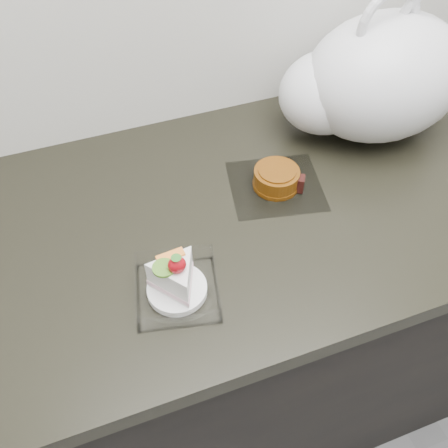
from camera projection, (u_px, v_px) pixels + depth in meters
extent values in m
cube|color=black|center=(281.00, 315.00, 1.34)|extent=(2.00, 0.60, 0.86)
cube|color=black|center=(300.00, 197.00, 1.00)|extent=(2.04, 0.64, 0.04)
cube|color=white|center=(178.00, 292.00, 0.82)|extent=(0.16, 0.16, 0.00)
cylinder|color=white|center=(177.00, 289.00, 0.82)|extent=(0.10, 0.10, 0.01)
ellipsoid|color=red|center=(177.00, 265.00, 0.75)|extent=(0.03, 0.02, 0.03)
cone|color=#2D7223|center=(176.00, 259.00, 0.74)|extent=(0.02, 0.02, 0.01)
cylinder|color=#55912A|center=(164.00, 268.00, 0.76)|extent=(0.04, 0.04, 0.00)
cube|color=orange|center=(170.00, 256.00, 0.78)|extent=(0.05, 0.02, 0.00)
cube|color=white|center=(276.00, 185.00, 0.99)|extent=(0.21, 0.20, 0.00)
cylinder|color=brown|center=(276.00, 178.00, 0.98)|extent=(0.09, 0.09, 0.04)
cylinder|color=brown|center=(276.00, 184.00, 0.99)|extent=(0.10, 0.10, 0.01)
cylinder|color=brown|center=(277.00, 170.00, 0.96)|extent=(0.08, 0.08, 0.00)
cube|color=black|center=(298.00, 183.00, 0.97)|extent=(0.03, 0.03, 0.03)
ellipsoid|color=silver|center=(384.00, 78.00, 1.02)|extent=(0.36, 0.29, 0.26)
ellipsoid|color=silver|center=(327.00, 93.00, 1.03)|extent=(0.21, 0.19, 0.17)
torus|color=silver|center=(388.00, 23.00, 0.93)|extent=(0.14, 0.04, 0.14)
torus|color=silver|center=(430.00, 19.00, 0.95)|extent=(0.13, 0.05, 0.13)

